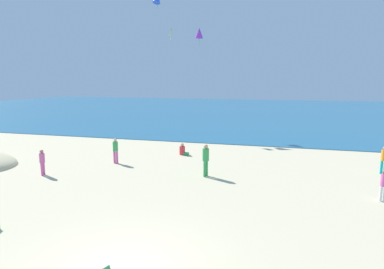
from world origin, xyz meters
The scene contains 10 objects.
ground_plane centered at (0.00, 10.00, 0.00)m, with size 120.00×120.00×0.00m, color beige.
ocean_water centered at (0.00, 48.22, 0.03)m, with size 120.00×60.00×0.05m, color #236084.
person_0 centered at (0.29, 9.27, 1.01)m, with size 0.42×0.42×1.74m.
person_1 centered at (8.36, 7.66, 0.79)m, with size 0.28×0.28×1.37m.
person_3 centered at (-2.39, 13.87, 0.30)m, with size 0.65×0.39×0.81m.
person_4 centered at (9.53, 12.23, 0.90)m, with size 0.43×0.43×1.55m.
person_5 centered at (-5.70, 10.54, 0.90)m, with size 0.32×0.32×1.56m.
person_6 centered at (-8.26, 7.17, 0.81)m, with size 0.30×0.30×1.40m.
kite_purple centered at (-3.63, 23.22, 9.35)m, with size 1.07×1.19×1.72m.
kite_lime centered at (-5.92, 21.84, 9.34)m, with size 0.29×0.71×1.15m.
Camera 1 is at (4.13, -7.39, 5.13)m, focal length 30.99 mm.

